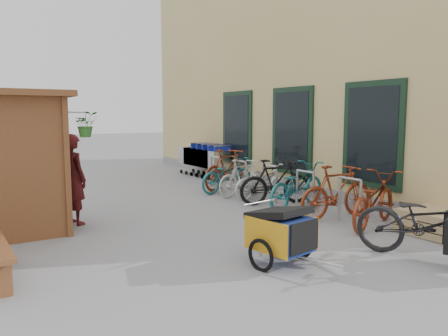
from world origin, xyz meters
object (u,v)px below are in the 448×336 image
bike_3 (276,182)px  bike_7 (227,169)px  bike_0 (374,200)px  person_kiosk (74,179)px  bike_4 (262,181)px  shopping_carts (203,157)px  bike_2 (297,186)px  bike_6 (227,175)px  bike_1 (337,192)px  cargo_bike (433,224)px  bike_5 (243,178)px  child_trailer (281,231)px  pallet_stack (443,223)px

bike_3 → bike_7: bearing=11.9°
bike_0 → person_kiosk: bearing=36.5°
bike_0 → bike_4: size_ratio=1.19×
shopping_carts → bike_2: shopping_carts is taller
bike_2 → bike_6: 2.49m
bike_1 → bike_2: size_ratio=0.92×
bike_2 → bike_7: bike_7 is taller
shopping_carts → person_kiosk: 6.49m
bike_7 → bike_2: bearing=160.7°
bike_3 → bike_6: 1.90m
shopping_carts → cargo_bike: size_ratio=1.13×
bike_0 → bike_5: bearing=-14.5°
bike_6 → bike_7: bike_7 is taller
child_trailer → bike_2: bike_2 is taller
cargo_bike → bike_3: (0.60, 4.16, -0.02)m
shopping_carts → bike_1: 6.39m
child_trailer → bike_1: size_ratio=0.82×
cargo_bike → bike_1: cargo_bike is taller
cargo_bike → bike_5: 5.39m
bike_1 → bike_7: (-0.02, 3.93, 0.02)m
child_trailer → bike_2: bearing=36.3°
child_trailer → person_kiosk: bearing=107.4°
pallet_stack → bike_7: 5.78m
shopping_carts → bike_1: size_ratio=1.39×
bike_0 → bike_7: bearing=-18.1°
bike_1 → bike_5: bike_1 is taller
pallet_stack → bike_2: size_ratio=0.63×
bike_2 → pallet_stack: bearing=178.4°
child_trailer → bike_2: size_ratio=0.76×
person_kiosk → bike_4: 4.45m
pallet_stack → shopping_carts: shopping_carts is taller
bike_2 → person_kiosk: bearing=60.8°
bike_5 → child_trailer: bearing=143.4°
bike_6 → bike_2: bearing=174.0°
bike_2 → bike_4: (0.06, 1.33, -0.08)m
child_trailer → bike_4: bearing=47.4°
cargo_bike → bike_2: (0.71, 3.58, -0.03)m
pallet_stack → bike_5: 4.77m
child_trailer → bike_3: 3.97m
bike_4 → bike_2: bearing=174.8°
pallet_stack → bike_2: bearing=102.7°
person_kiosk → bike_3: size_ratio=0.98×
cargo_bike → person_kiosk: bearing=106.7°
bike_1 → pallet_stack: bearing=-157.3°
bike_0 → bike_7: size_ratio=1.03×
bike_2 → bike_6: (-0.19, 2.48, -0.05)m
shopping_carts → cargo_bike: bearing=-98.7°
bike_0 → bike_4: bike_0 is taller
pallet_stack → cargo_bike: 1.55m
person_kiosk → bike_5: person_kiosk is taller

